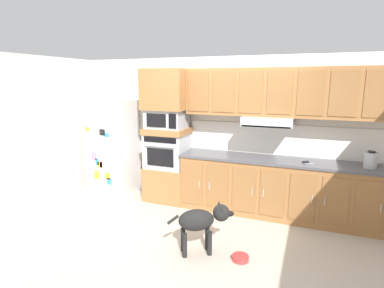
% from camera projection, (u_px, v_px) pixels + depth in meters
% --- Properties ---
extents(ground_plane, '(9.60, 9.60, 0.00)m').
position_uv_depth(ground_plane, '(205.00, 225.00, 4.57)').
color(ground_plane, '#B2A899').
extents(back_kitchen_wall, '(6.20, 0.12, 2.50)m').
position_uv_depth(back_kitchen_wall, '(226.00, 131.00, 5.33)').
color(back_kitchen_wall, silver).
rests_on(back_kitchen_wall, ground).
extents(side_panel_left, '(0.12, 7.10, 2.50)m').
position_uv_depth(side_panel_left, '(53.00, 131.00, 5.33)').
color(side_panel_left, silver).
rests_on(side_panel_left, ground).
extents(refrigerator, '(0.76, 0.73, 1.76)m').
position_uv_depth(refrigerator, '(113.00, 147.00, 5.75)').
color(refrigerator, white).
rests_on(refrigerator, ground).
extents(oven_base_cabinet, '(0.74, 0.62, 0.60)m').
position_uv_depth(oven_base_cabinet, '(168.00, 183.00, 5.54)').
color(oven_base_cabinet, '#996638').
rests_on(oven_base_cabinet, ground).
extents(built_in_oven, '(0.70, 0.62, 0.60)m').
position_uv_depth(built_in_oven, '(168.00, 150.00, 5.41)').
color(built_in_oven, '#A8AAAF').
rests_on(built_in_oven, oven_base_cabinet).
extents(appliance_mid_shelf, '(0.74, 0.62, 0.10)m').
position_uv_depth(appliance_mid_shelf, '(167.00, 131.00, 5.35)').
color(appliance_mid_shelf, '#996638').
rests_on(appliance_mid_shelf, built_in_oven).
extents(microwave, '(0.64, 0.54, 0.32)m').
position_uv_depth(microwave, '(167.00, 119.00, 5.30)').
color(microwave, '#A8AAAF').
rests_on(microwave, appliance_mid_shelf).
extents(appliance_upper_cabinet, '(0.74, 0.62, 0.68)m').
position_uv_depth(appliance_upper_cabinet, '(167.00, 89.00, 5.20)').
color(appliance_upper_cabinet, '#996638').
rests_on(appliance_upper_cabinet, microwave).
extents(lower_cabinet_run, '(2.98, 0.63, 0.88)m').
position_uv_depth(lower_cabinet_run, '(274.00, 188.00, 4.84)').
color(lower_cabinet_run, '#996638').
rests_on(lower_cabinet_run, ground).
extents(countertop_slab, '(3.02, 0.64, 0.04)m').
position_uv_depth(countertop_slab, '(276.00, 160.00, 4.75)').
color(countertop_slab, '#4C4C51').
rests_on(countertop_slab, lower_cabinet_run).
extents(backsplash_panel, '(3.02, 0.02, 0.50)m').
position_uv_depth(backsplash_panel, '(279.00, 140.00, 4.96)').
color(backsplash_panel, silver).
rests_on(backsplash_panel, countertop_slab).
extents(upper_cabinet_with_hood, '(2.98, 0.48, 0.88)m').
position_uv_depth(upper_cabinet_with_hood, '(280.00, 94.00, 4.66)').
color(upper_cabinet_with_hood, '#996638').
rests_on(upper_cabinet_with_hood, backsplash_panel).
extents(screwdriver, '(0.15, 0.16, 0.03)m').
position_uv_depth(screwdriver, '(306.00, 162.00, 4.51)').
color(screwdriver, black).
rests_on(screwdriver, countertop_slab).
extents(electric_kettle, '(0.17, 0.17, 0.24)m').
position_uv_depth(electric_kettle, '(371.00, 160.00, 4.22)').
color(electric_kettle, '#A8AAAF').
rests_on(electric_kettle, countertop_slab).
extents(dog, '(0.75, 0.50, 0.63)m').
position_uv_depth(dog, '(202.00, 220.00, 3.76)').
color(dog, black).
rests_on(dog, ground).
extents(dog_food_bowl, '(0.20, 0.20, 0.06)m').
position_uv_depth(dog_food_bowl, '(240.00, 258.00, 3.66)').
color(dog_food_bowl, red).
rests_on(dog_food_bowl, ground).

